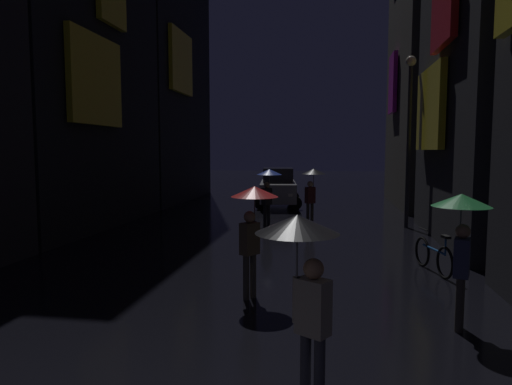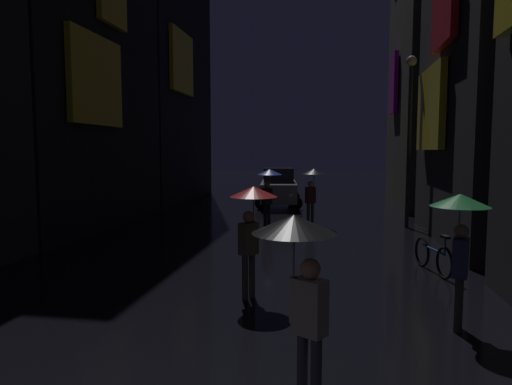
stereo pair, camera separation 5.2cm
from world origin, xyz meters
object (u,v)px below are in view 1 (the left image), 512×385
(bicycle_parked_at_storefront, at_px, (433,256))
(pedestrian_foreground_left_red, at_px, (253,210))
(pedestrian_far_right_black, at_px, (313,181))
(streetlamp_right_far, at_px, (409,123))
(pedestrian_midstreet_left_green, at_px, (461,223))
(pedestrian_near_crossing_blue, at_px, (269,182))
(car_distant, at_px, (278,188))
(pedestrian_foreground_right_black, at_px, (302,257))

(bicycle_parked_at_storefront, bearing_deg, pedestrian_foreground_left_red, -147.87)
(pedestrian_far_right_black, bearing_deg, pedestrian_foreground_left_red, -95.34)
(pedestrian_far_right_black, relative_size, streetlamp_right_far, 0.35)
(pedestrian_midstreet_left_green, distance_m, pedestrian_near_crossing_blue, 9.71)
(pedestrian_far_right_black, relative_size, car_distant, 0.49)
(pedestrian_near_crossing_blue, distance_m, streetlamp_right_far, 5.43)
(pedestrian_midstreet_left_green, height_order, pedestrian_near_crossing_blue, same)
(streetlamp_right_far, bearing_deg, pedestrian_foreground_right_black, -103.90)
(bicycle_parked_at_storefront, height_order, car_distant, car_distant)
(pedestrian_far_right_black, xyz_separation_m, pedestrian_midstreet_left_green, (2.66, -9.46, 0.00))
(pedestrian_foreground_right_black, xyz_separation_m, pedestrian_midstreet_left_green, (2.31, 2.68, 0.00))
(pedestrian_far_right_black, xyz_separation_m, streetlamp_right_far, (3.39, 0.15, 2.10))
(pedestrian_foreground_right_black, height_order, pedestrian_midstreet_left_green, same)
(pedestrian_midstreet_left_green, distance_m, streetlamp_right_far, 9.87)
(pedestrian_foreground_right_black, xyz_separation_m, pedestrian_foreground_left_red, (-1.14, 3.64, 0.00))
(car_distant, bearing_deg, pedestrian_foreground_left_red, -85.47)
(pedestrian_midstreet_left_green, bearing_deg, pedestrian_foreground_left_red, 164.46)
(pedestrian_midstreet_left_green, xyz_separation_m, bicycle_parked_at_storefront, (0.34, 3.34, -1.28))
(car_distant, distance_m, streetlamp_right_far, 8.14)
(pedestrian_midstreet_left_green, distance_m, car_distant, 15.79)
(pedestrian_far_right_black, bearing_deg, streetlamp_right_far, 2.54)
(pedestrian_foreground_left_red, relative_size, streetlamp_right_far, 0.35)
(streetlamp_right_far, bearing_deg, pedestrian_foreground_left_red, -115.82)
(pedestrian_near_crossing_blue, xyz_separation_m, bicycle_parked_at_storefront, (4.54, -5.41, -1.28))
(pedestrian_midstreet_left_green, bearing_deg, pedestrian_foreground_right_black, -130.69)
(pedestrian_far_right_black, relative_size, bicycle_parked_at_storefront, 1.19)
(pedestrian_far_right_black, bearing_deg, pedestrian_midstreet_left_green, -74.32)
(pedestrian_midstreet_left_green, relative_size, pedestrian_near_crossing_blue, 1.00)
(car_distant, height_order, streetlamp_right_far, streetlamp_right_far)
(pedestrian_far_right_black, bearing_deg, bicycle_parked_at_storefront, -63.93)
(pedestrian_foreground_left_red, height_order, pedestrian_near_crossing_blue, same)
(pedestrian_foreground_right_black, xyz_separation_m, pedestrian_far_right_black, (-0.35, 12.15, 0.00))
(pedestrian_far_right_black, distance_m, pedestrian_near_crossing_blue, 1.70)
(pedestrian_foreground_right_black, distance_m, pedestrian_foreground_left_red, 3.82)
(pedestrian_foreground_left_red, xyz_separation_m, pedestrian_midstreet_left_green, (3.45, -0.96, 0.00))
(pedestrian_far_right_black, distance_m, bicycle_parked_at_storefront, 6.94)
(pedestrian_far_right_black, height_order, pedestrian_foreground_left_red, same)
(pedestrian_midstreet_left_green, relative_size, streetlamp_right_far, 0.35)
(bicycle_parked_at_storefront, xyz_separation_m, car_distant, (-4.91, 11.75, 0.54))
(pedestrian_far_right_black, relative_size, pedestrian_near_crossing_blue, 1.00)
(pedestrian_midstreet_left_green, bearing_deg, car_distant, 106.85)
(pedestrian_foreground_right_black, relative_size, car_distant, 0.49)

